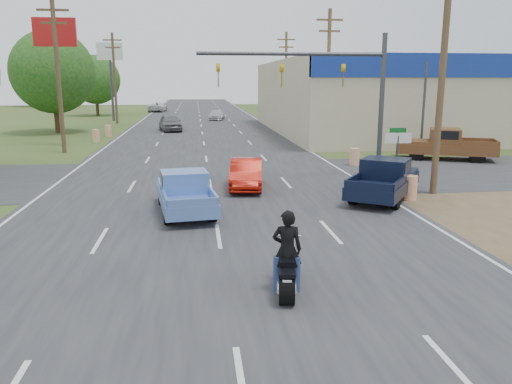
{
  "coord_description": "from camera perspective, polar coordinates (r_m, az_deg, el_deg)",
  "views": [
    {
      "loc": [
        -0.62,
        -6.94,
        4.74
      ],
      "look_at": [
        1.24,
        8.42,
        1.3
      ],
      "focal_mm": 35.0,
      "sensor_mm": 36.0,
      "label": 1
    }
  ],
  "objects": [
    {
      "name": "tree_1",
      "position": [
        50.61,
        -22.21,
        12.58
      ],
      "size": [
        7.56,
        7.56,
        9.36
      ],
      "color": "#422D19",
      "rests_on": "ground"
    },
    {
      "name": "utility_pole_1",
      "position": [
        22.37,
        20.57,
        13.24
      ],
      "size": [
        2.0,
        0.28,
        10.0
      ],
      "color": "#4C3823",
      "rests_on": "ground"
    },
    {
      "name": "pole_sign_left_near",
      "position": [
        40.25,
        -21.9,
        15.13
      ],
      "size": [
        3.0,
        0.35,
        9.2
      ],
      "color": "#3F3F44",
      "rests_on": "ground"
    },
    {
      "name": "tree_2",
      "position": [
        74.19,
        -17.87,
        12.12
      ],
      "size": [
        6.72,
        6.72,
        8.32
      ],
      "color": "#422D19",
      "rests_on": "ground"
    },
    {
      "name": "distant_car_silver",
      "position": [
        63.44,
        -4.51,
        8.78
      ],
      "size": [
        2.39,
        4.5,
        1.24
      ],
      "primitive_type": "imported",
      "rotation": [
        0.0,
        0.0,
        -0.16
      ],
      "color": "silver",
      "rests_on": "ground"
    },
    {
      "name": "utility_pole_5",
      "position": [
        36.06,
        -21.71,
        12.6
      ],
      "size": [
        2.0,
        0.28,
        10.0
      ],
      "color": "#4C3823",
      "rests_on": "ground"
    },
    {
      "name": "barrel_2",
      "position": [
        41.91,
        -17.81,
        6.14
      ],
      "size": [
        0.56,
        0.56,
        1.0
      ],
      "primitive_type": "cylinder",
      "color": "orange",
      "rests_on": "ground"
    },
    {
      "name": "dirt_verge",
      "position": [
        21.09,
        26.8,
        -1.81
      ],
      "size": [
        8.0,
        18.0,
        0.01
      ],
      "primitive_type": "cube",
      "color": "brown",
      "rests_on": "ground"
    },
    {
      "name": "navy_pickup",
      "position": [
        21.18,
        14.52,
        1.53
      ],
      "size": [
        4.44,
        5.24,
        1.67
      ],
      "rotation": [
        0.0,
        0.0,
        -0.6
      ],
      "color": "black",
      "rests_on": "ground"
    },
    {
      "name": "rider",
      "position": [
        11.4,
        3.56,
        -7.06
      ],
      "size": [
        0.74,
        0.55,
        1.84
      ],
      "primitive_type": "imported",
      "rotation": [
        0.0,
        0.0,
        2.97
      ],
      "color": "black",
      "rests_on": "ground"
    },
    {
      "name": "barrel_3",
      "position": [
        45.77,
        -16.52,
        6.71
      ],
      "size": [
        0.56,
        0.56,
        1.0
      ],
      "primitive_type": "cylinder",
      "color": "orange",
      "rests_on": "ground"
    },
    {
      "name": "motorcycle",
      "position": [
        11.49,
        3.54,
        -9.11
      ],
      "size": [
        0.81,
        2.25,
        1.14
      ],
      "rotation": [
        0.0,
        0.0,
        -0.17
      ],
      "color": "black",
      "rests_on": "ground"
    },
    {
      "name": "pole_sign_left_far",
      "position": [
        63.76,
        -16.33,
        14.24
      ],
      "size": [
        3.0,
        0.35,
        9.2
      ],
      "color": "#3F3F44",
      "rests_on": "ground"
    },
    {
      "name": "tree_6",
      "position": [
        106.1,
        -23.57,
        12.48
      ],
      "size": [
        8.82,
        8.82,
        10.92
      ],
      "color": "#422D19",
      "rests_on": "ground"
    },
    {
      "name": "utility_pole_2",
      "position": [
        39.27,
        8.25,
        13.26
      ],
      "size": [
        2.0,
        0.28,
        10.0
      ],
      "color": "#4C3823",
      "rests_on": "ground"
    },
    {
      "name": "blue_pickup",
      "position": [
        18.52,
        -8.14,
        0.06
      ],
      "size": [
        2.38,
        4.85,
        1.55
      ],
      "rotation": [
        0.0,
        0.0,
        0.13
      ],
      "color": "black",
      "rests_on": "ground"
    },
    {
      "name": "red_convertible",
      "position": [
        22.47,
        -1.12,
        2.06
      ],
      "size": [
        1.86,
        4.12,
        1.31
      ],
      "primitive_type": "imported",
      "rotation": [
        0.0,
        0.0,
        -0.12
      ],
      "color": "#A41307",
      "rests_on": "ground"
    },
    {
      "name": "barrel_1",
      "position": [
        29.2,
        11.2,
        3.95
      ],
      "size": [
        0.56,
        0.56,
        1.0
      ],
      "primitive_type": "cylinder",
      "color": "orange",
      "rests_on": "ground"
    },
    {
      "name": "utility_pole_6",
      "position": [
        59.61,
        -15.87,
        12.63
      ],
      "size": [
        2.0,
        0.28,
        10.0
      ],
      "color": "#4C3823",
      "rests_on": "ground"
    },
    {
      "name": "distant_car_grey",
      "position": [
        49.61,
        -9.79,
        7.81
      ],
      "size": [
        2.66,
        4.98,
        1.61
      ],
      "primitive_type": "imported",
      "rotation": [
        0.0,
        0.0,
        0.17
      ],
      "color": "slate",
      "rests_on": "ground"
    },
    {
      "name": "signal_mast",
      "position": [
        24.79,
        8.36,
        12.55
      ],
      "size": [
        9.12,
        0.4,
        7.0
      ],
      "color": "#3F3F44",
      "rests_on": "ground"
    },
    {
      "name": "barrel_0",
      "position": [
        21.24,
        17.2,
        0.45
      ],
      "size": [
        0.56,
        0.56,
        1.0
      ],
      "primitive_type": "cylinder",
      "color": "orange",
      "rests_on": "ground"
    },
    {
      "name": "utility_pole_3",
      "position": [
        56.85,
        3.44,
        13.1
      ],
      "size": [
        2.0,
        0.28,
        10.0
      ],
      "color": "#4C3823",
      "rests_on": "ground"
    },
    {
      "name": "main_road",
      "position": [
        47.18,
        -6.16,
        6.71
      ],
      "size": [
        15.0,
        180.0,
        0.02
      ],
      "primitive_type": "cube",
      "color": "#2D2D30",
      "rests_on": "ground"
    },
    {
      "name": "lane_sign",
      "position": [
        22.9,
        15.87,
        4.94
      ],
      "size": [
        1.2,
        0.08,
        2.52
      ],
      "color": "#3F3F44",
      "rests_on": "ground"
    },
    {
      "name": "distant_car_white",
      "position": [
        81.94,
        -11.17,
        9.51
      ],
      "size": [
        2.97,
        5.56,
        1.49
      ],
      "primitive_type": "imported",
      "rotation": [
        0.0,
        0.0,
        3.04
      ],
      "color": "silver",
      "rests_on": "ground"
    },
    {
      "name": "brown_pickup",
      "position": [
        32.95,
        20.68,
        5.15
      ],
      "size": [
        6.16,
        4.34,
        1.91
      ],
      "rotation": [
        0.0,
        0.0,
        1.16
      ],
      "color": "black",
      "rests_on": "ground"
    },
    {
      "name": "cross_road",
      "position": [
        25.39,
        -5.38,
        1.75
      ],
      "size": [
        120.0,
        10.0,
        0.02
      ],
      "primitive_type": "cube",
      "color": "#2D2D30",
      "rests_on": "ground"
    },
    {
      "name": "street_name_sign",
      "position": [
        24.54,
        15.79,
        4.74
      ],
      "size": [
        0.8,
        0.08,
        2.61
      ],
      "color": "#3F3F44",
      "rests_on": "ground"
    },
    {
      "name": "tree_5",
      "position": [
        106.45,
        10.07,
        12.97
      ],
      "size": [
        7.98,
        7.98,
        9.88
      ],
      "color": "#422D19",
      "rests_on": "ground"
    }
  ]
}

